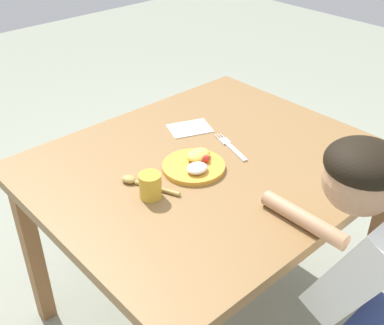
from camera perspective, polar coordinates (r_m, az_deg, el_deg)
The scene contains 8 objects.
ground_plane at distance 2.02m, azimuth 1.67°, elevation -16.87°, with size 8.00×8.00×0.00m, color gray.
dining_table at distance 1.60m, azimuth 2.02°, elevation -2.25°, with size 1.11×0.93×0.70m.
plate at distance 1.51m, azimuth 0.47°, elevation -0.26°, with size 0.20×0.20×0.05m.
fork at distance 1.62m, azimuth 4.74°, elevation 1.80°, with size 0.08×0.19×0.01m.
spoon at distance 1.44m, azimuth -6.15°, elevation -2.45°, with size 0.10×0.19×0.02m.
drinking_cup at distance 1.38m, azimuth -5.00°, elevation -2.79°, with size 0.07×0.07×0.08m, color gold.
person at distance 1.34m, azimuth 19.54°, elevation -15.24°, with size 0.20×0.45×1.02m.
napkin at distance 1.74m, azimuth -0.27°, elevation 4.10°, with size 0.15×0.11×0.00m, color white.
Camera 1 is at (-0.92, -0.93, 1.54)m, focal length 44.63 mm.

